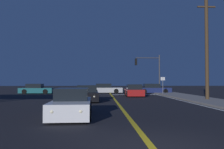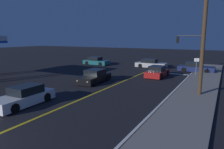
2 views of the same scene
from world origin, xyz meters
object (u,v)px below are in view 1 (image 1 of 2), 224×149
object	(u,v)px
car_far_approaching_teal	(36,89)
utility_pole_right	(207,43)
car_parked_curb_silver	(105,89)
car_side_waiting_red	(134,91)
street_sign_corner	(163,83)
traffic_signal_near_right	(150,68)
car_distant_tail_black	(87,94)
car_mid_block_white	(72,104)
car_following_oncoming_navy	(153,89)

from	to	relation	value
car_far_approaching_teal	utility_pole_right	distance (m)	22.11
car_parked_curb_silver	car_side_waiting_red	xyz separation A→B (m)	(3.11, -6.97, -0.00)
car_far_approaching_teal	street_sign_corner	xyz separation A→B (m)	(16.42, -3.26, 0.93)
car_side_waiting_red	traffic_signal_near_right	bearing A→B (deg)	62.06
car_distant_tail_black	car_far_approaching_teal	xyz separation A→B (m)	(-7.51, 12.02, -0.00)
car_mid_block_white	car_parked_curb_silver	distance (m)	21.84
traffic_signal_near_right	car_following_oncoming_navy	bearing A→B (deg)	-130.10
utility_pole_right	street_sign_corner	size ratio (longest dim) A/B	4.25
car_side_waiting_red	utility_pole_right	bearing A→B (deg)	-48.91
street_sign_corner	car_far_approaching_teal	bearing A→B (deg)	168.77
car_far_approaching_teal	traffic_signal_near_right	distance (m)	15.73
car_distant_tail_black	car_far_approaching_teal	world-z (taller)	same
car_distant_tail_black	car_side_waiting_red	bearing A→B (deg)	-131.39
car_following_oncoming_navy	car_mid_block_white	bearing A→B (deg)	-21.57
car_far_approaching_teal	car_mid_block_white	bearing A→B (deg)	20.21
car_distant_tail_black	car_side_waiting_red	distance (m)	7.88
car_mid_block_white	car_far_approaching_teal	world-z (taller)	same
car_following_oncoming_navy	car_far_approaching_teal	world-z (taller)	same
car_following_oncoming_navy	car_far_approaching_teal	bearing A→B (deg)	-88.36
utility_pole_right	street_sign_corner	xyz separation A→B (m)	(-1.40, 9.08, -3.45)
car_side_waiting_red	traffic_signal_near_right	world-z (taller)	traffic_signal_near_right
car_distant_tail_black	street_sign_corner	distance (m)	12.53
car_far_approaching_teal	car_parked_curb_silver	bearing A→B (deg)	97.51
car_following_oncoming_navy	traffic_signal_near_right	size ratio (longest dim) A/B	0.89
car_distant_tail_black	car_following_oncoming_navy	bearing A→B (deg)	-127.61
street_sign_corner	car_distant_tail_black	bearing A→B (deg)	-135.48
car_distant_tail_black	car_parked_curb_silver	bearing A→B (deg)	-100.65
utility_pole_right	street_sign_corner	world-z (taller)	utility_pole_right
car_following_oncoming_navy	car_distant_tail_black	bearing A→B (deg)	-33.74
traffic_signal_near_right	car_side_waiting_red	bearing A→B (deg)	60.73
car_side_waiting_red	traffic_signal_near_right	distance (m)	6.84
street_sign_corner	utility_pole_right	bearing A→B (deg)	-81.24
car_parked_curb_silver	car_distant_tail_black	size ratio (longest dim) A/B	1.04
car_distant_tail_black	street_sign_corner	bearing A→B (deg)	-138.30
car_parked_curb_silver	car_following_oncoming_navy	distance (m)	6.73
car_mid_block_white	car_far_approaching_teal	distance (m)	21.89
car_mid_block_white	street_sign_corner	bearing A→B (deg)	-119.55
traffic_signal_near_right	utility_pole_right	world-z (taller)	utility_pole_right
traffic_signal_near_right	utility_pole_right	size ratio (longest dim) A/B	0.55
car_parked_curb_silver	car_mid_block_white	bearing A→B (deg)	-5.22
car_mid_block_white	car_following_oncoming_navy	world-z (taller)	same
car_mid_block_white	car_parked_curb_silver	bearing A→B (deg)	-97.15
car_parked_curb_silver	car_far_approaching_teal	world-z (taller)	same
car_parked_curb_silver	utility_pole_right	xyz separation A→B (m)	(8.50, -13.46, 4.38)
car_parked_curb_silver	car_distant_tail_black	bearing A→B (deg)	-7.78
street_sign_corner	car_parked_curb_silver	bearing A→B (deg)	148.38
traffic_signal_near_right	street_sign_corner	distance (m)	3.57
car_parked_curb_silver	car_far_approaching_teal	size ratio (longest dim) A/B	1.06
car_side_waiting_red	traffic_signal_near_right	size ratio (longest dim) A/B	0.81
traffic_signal_near_right	car_far_approaching_teal	bearing A→B (deg)	-1.70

